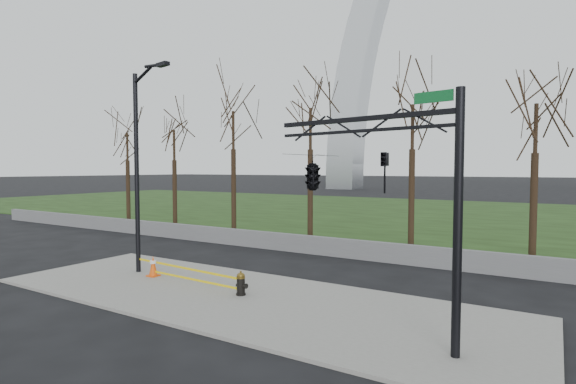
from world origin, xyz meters
The scene contains 11 objects.
ground centered at (0.00, 0.00, 0.00)m, with size 500.00×500.00×0.00m, color black.
sidewalk centered at (0.00, 0.00, 0.05)m, with size 18.00×6.00×0.10m, color gray.
grass_strip centered at (0.00, 30.00, 0.03)m, with size 120.00×40.00×0.06m, color black.
guardrail centered at (0.00, 8.00, 0.45)m, with size 60.00×0.30×0.90m, color #59595B.
gateway_arch centered at (0.00, 75.00, 32.50)m, with size 66.00×6.00×65.00m, color silver, non-canonical shape.
tree_row centered at (-6.57, 12.00, 4.37)m, with size 32.86×4.00×8.73m.
fire_hydrant centered at (0.00, 0.11, 0.47)m, with size 0.49×0.32×0.80m.
traffic_cone centered at (-4.47, 0.37, 0.49)m, with size 0.41×0.41×0.79m.
street_light centered at (-5.35, 0.54, 4.69)m, with size 2.37×0.62×8.21m.
traffic_signal_mast centered at (3.76, -0.67, 4.15)m, with size 5.04×2.54×6.00m.
caution_tape centered at (-2.55, 0.30, 0.47)m, with size 5.56×0.47×0.41m.
Camera 1 is at (8.79, -11.26, 4.24)m, focal length 27.50 mm.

